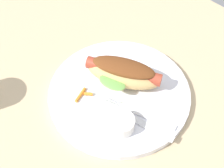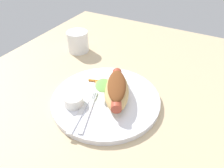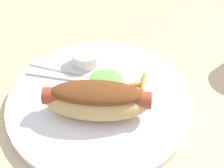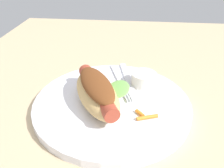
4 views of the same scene
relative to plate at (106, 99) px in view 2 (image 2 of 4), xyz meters
The scene contains 8 objects.
ground_plane 3.09cm from the plate, 92.37° to the left, with size 120.00×90.00×1.80cm, color tan.
plate is the anchor object (origin of this frame).
hot_dog 4.76cm from the plate, 62.88° to the right, with size 17.55×13.31×5.58cm.
sauce_ramekin 9.40cm from the plate, 136.93° to the left, with size 5.42×5.42×2.85cm, color white.
fork 7.64cm from the plate, behind, with size 15.21×6.12×0.40cm.
knife 9.62cm from the plate, 165.51° to the left, with size 13.61×1.40×0.36cm, color silver.
carrot_garnish 7.83cm from the plate, 54.55° to the left, with size 2.90×4.15×0.71cm.
drinking_cup 32.30cm from the plate, 49.42° to the left, with size 8.09×8.09×7.95cm, color white.
Camera 2 is at (-40.40, -26.47, 42.68)cm, focal length 35.14 mm.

